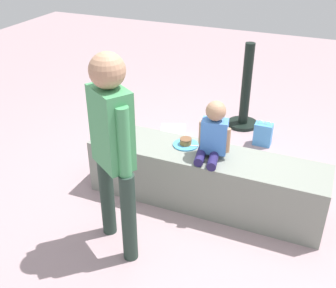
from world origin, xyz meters
TOP-DOWN VIEW (x-y plane):
  - ground_plane at (0.00, 0.00)m, footprint 12.00×12.00m
  - concrete_ledge at (0.00, 0.00)m, footprint 2.02×0.46m
  - child_seated at (0.06, -0.02)m, footprint 0.28×0.33m
  - adult_standing at (-0.43, -0.76)m, footprint 0.40×0.33m
  - cake_plate at (-0.20, 0.07)m, footprint 0.22×0.22m
  - gift_bag at (0.27, 1.23)m, footprint 0.19×0.12m
  - railing_post at (-0.05, 1.61)m, footprint 0.36×0.36m
  - water_bottle_near_gift at (-0.15, 1.07)m, footprint 0.07×0.07m
  - party_cup_red at (0.86, 0.59)m, footprint 0.08×0.08m
  - cake_box_white at (-0.70, 0.99)m, footprint 0.36×0.36m
  - handbag_black_leather at (-0.14, 0.70)m, footprint 0.27×0.14m

SIDE VIEW (x-z plane):
  - ground_plane at x=0.00m, z-range 0.00..0.00m
  - cake_box_white at x=-0.70m, z-range 0.00..0.11m
  - party_cup_red at x=0.86m, z-range 0.00..0.11m
  - water_bottle_near_gift at x=-0.15m, z-range -0.01..0.21m
  - gift_bag at x=0.27m, z-range -0.02..0.27m
  - handbag_black_leather at x=-0.14m, z-range -0.04..0.31m
  - concrete_ledge at x=0.00m, z-range 0.00..0.50m
  - railing_post at x=-0.05m, z-range -0.13..0.87m
  - cake_plate at x=-0.20m, z-range 0.49..0.55m
  - child_seated at x=0.06m, z-range 0.47..0.95m
  - adult_standing at x=-0.43m, z-range 0.16..1.68m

